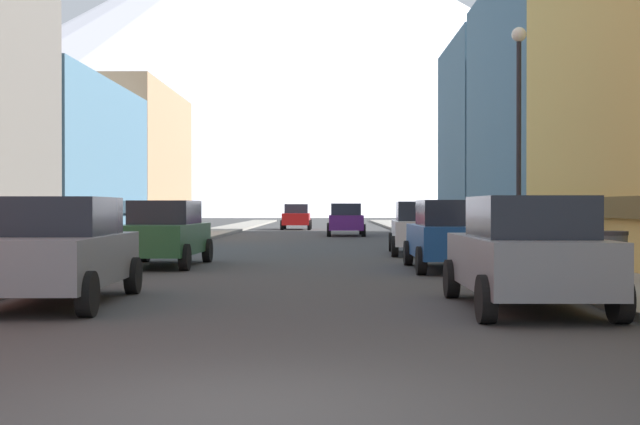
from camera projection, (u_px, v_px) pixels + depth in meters
The scene contains 20 objects.
ground_plane at pixel (238, 414), 6.61m from camera, with size 400.00×400.00×0.00m, color #393939.
sidewalk_left at pixel (188, 238), 41.67m from camera, with size 2.50×100.00×0.15m, color gray.
sidewalk_right at pixel (442, 238), 41.53m from camera, with size 2.50×100.00×0.15m, color gray.
storefront_left_3 at pixel (78, 166), 44.30m from camera, with size 10.20×12.18×7.72m.
storefront_right_2 at pixel (593, 116), 35.47m from camera, with size 8.84×12.76×11.14m.
storefront_right_3 at pixel (527, 142), 47.64m from camera, with size 9.00×10.62×10.87m.
car_left_0 at pixel (58, 250), 14.07m from camera, with size 2.17×4.45×1.78m.
car_left_1 at pixel (164, 233), 23.02m from camera, with size 2.17×4.45×1.78m.
car_right_0 at pixel (526, 252), 13.26m from camera, with size 2.07×4.40×1.78m.
car_right_1 at pixel (451, 235), 21.55m from camera, with size 2.06×4.40×1.78m.
car_right_2 at pixel (421, 228), 28.60m from camera, with size 2.24×4.48×1.78m.
car_driving_0 at pixel (297, 217), 59.25m from camera, with size 2.06×4.40×1.78m.
car_driving_1 at pixel (346, 219), 46.63m from camera, with size 2.06×4.40×1.78m.
trash_bin_right at pixel (613, 256), 16.81m from camera, with size 0.59×0.59×0.98m.
potted_plant_0 at pixel (47, 241), 23.12m from camera, with size 0.66×0.66×0.95m.
potted_plant_1 at pixel (33, 240), 21.96m from camera, with size 0.69×0.69×1.07m.
pedestrian_0 at pixel (42, 235), 20.46m from camera, with size 0.36×0.36×1.70m.
pedestrian_1 at pixel (109, 229), 26.67m from camera, with size 0.36×0.36×1.65m.
streetlamp_right at pixel (519, 110), 20.70m from camera, with size 0.36×0.36×5.86m.
mountain_backdrop at pixel (287, 59), 266.38m from camera, with size 297.88×297.88×96.22m, color silver.
Camera 1 is at (0.72, -6.59, 1.62)m, focal length 47.55 mm.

